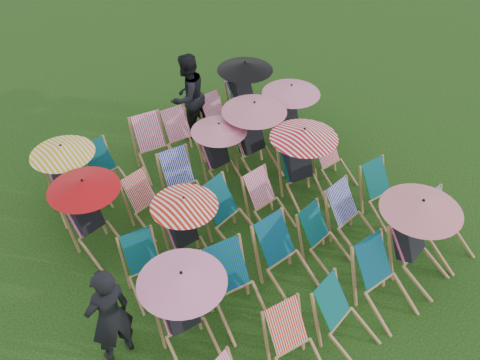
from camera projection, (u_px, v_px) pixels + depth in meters
ground at (251, 231)px, 8.67m from camera, size 100.00×100.00×0.00m
deckchair_1 at (297, 348)px, 6.51m from camera, size 0.70×0.90×0.89m
deckchair_2 at (347, 320)px, 6.82m from camera, size 0.74×0.92×0.90m
deckchair_3 at (386, 282)px, 7.24m from camera, size 0.69×0.93×0.98m
deckchair_4 at (419, 239)px, 7.55m from camera, size 1.14×1.23×1.35m
deckchair_5 at (447, 229)px, 8.04m from camera, size 0.62×0.87×0.94m
deckchair_6 at (185, 312)px, 6.62m from camera, size 1.10×1.17×1.31m
deckchair_7 at (237, 289)px, 7.13m from camera, size 0.81×1.02×1.00m
deckchair_8 at (287, 258)px, 7.56m from camera, size 0.66×0.91×0.98m
deckchair_9 at (325, 239)px, 7.95m from camera, size 0.65×0.83×0.84m
deckchair_10 at (354, 218)px, 8.24m from camera, size 0.68×0.90×0.92m
deckchair_11 at (385, 194)px, 8.70m from camera, size 0.65×0.85×0.88m
deckchair_12 at (147, 270)px, 7.48m from camera, size 0.70×0.87×0.85m
deckchair_13 at (187, 230)px, 7.82m from camera, size 0.98×1.03×1.17m
deckchair_14 at (232, 216)px, 8.24m from camera, size 0.79×0.98×0.96m
deckchair_15 at (269, 202)px, 8.55m from camera, size 0.60×0.81×0.86m
deckchair_16 at (303, 164)px, 8.88m from camera, size 1.12×1.20×1.33m
deckchair_17 at (335, 162)px, 9.37m from camera, size 0.56×0.78×0.83m
deckchair_18 at (91, 215)px, 7.98m from camera, size 1.07×1.15×1.27m
deckchair_19 at (149, 204)px, 8.54m from camera, size 0.65×0.83×0.83m
deckchair_20 at (184, 184)px, 8.87m from camera, size 0.73×0.92×0.91m
deckchair_21 at (221, 153)px, 9.27m from camera, size 0.97×1.00×1.15m
deckchair_22 at (256, 137)px, 9.46m from camera, size 1.14×1.19×1.35m
deckchair_23 at (291, 116)px, 10.03m from camera, size 1.08×1.14×1.28m
deckchair_24 at (67, 178)px, 8.69m from camera, size 1.03×1.09×1.22m
deckchair_25 at (108, 171)px, 9.16m from camera, size 0.66×0.85×0.86m
deckchair_26 at (155, 147)px, 9.62m from camera, size 0.79×0.98×0.95m
deckchair_27 at (182, 137)px, 9.92m from camera, size 0.67×0.87×0.88m
deckchair_28 at (220, 119)px, 10.42m from camera, size 0.57×0.78×0.83m
deckchair_29 at (247, 92)px, 10.67m from camera, size 1.10×1.16×1.31m
person_left at (109, 316)px, 6.46m from camera, size 0.58×0.38×1.57m
person_rear at (188, 96)px, 10.23m from camera, size 0.96×0.82×1.71m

